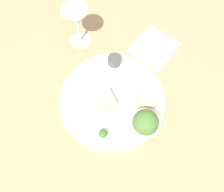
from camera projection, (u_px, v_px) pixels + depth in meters
name	position (u px, v px, depth m)	size (l,w,h in m)	color
ground_plane	(112.00, 100.00, 0.76)	(4.00, 4.00, 0.00)	tan
dinner_plate	(112.00, 99.00, 0.75)	(0.36, 0.36, 0.01)	white
salad_bowl	(145.00, 124.00, 0.67)	(0.10, 0.10, 0.09)	silver
sauce_ramekin	(114.00, 60.00, 0.79)	(0.05, 0.05, 0.03)	#4C4C4C
cheese_toast_near	(104.00, 101.00, 0.73)	(0.08, 0.07, 0.03)	#D1B27F
cheese_toast_far	(148.00, 100.00, 0.73)	(0.08, 0.07, 0.03)	#D1B27F
wine_glass	(76.00, 19.00, 0.75)	(0.09, 0.09, 0.16)	silver
garnish	(103.00, 134.00, 0.68)	(0.03, 0.03, 0.03)	#477533
napkin	(154.00, 47.00, 0.84)	(0.21, 0.20, 0.01)	white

